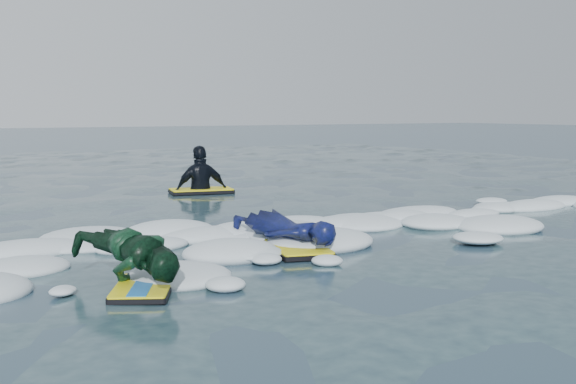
# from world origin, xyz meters

# --- Properties ---
(ground) EXTENTS (120.00, 120.00, 0.00)m
(ground) POSITION_xyz_m (0.00, 0.00, 0.00)
(ground) COLOR #1C3344
(ground) RESTS_ON ground
(foam_band) EXTENTS (12.00, 3.10, 0.30)m
(foam_band) POSITION_xyz_m (0.00, 1.03, 0.00)
(foam_band) COLOR silver
(foam_band) RESTS_ON ground
(prone_woman_unit) EXTENTS (0.83, 1.63, 0.40)m
(prone_woman_unit) POSITION_xyz_m (-0.46, 0.53, 0.21)
(prone_woman_unit) COLOR black
(prone_woman_unit) RESTS_ON ground
(prone_child_unit) EXTENTS (0.85, 1.41, 0.52)m
(prone_child_unit) POSITION_xyz_m (-2.52, -0.32, 0.27)
(prone_child_unit) COLOR black
(prone_child_unit) RESTS_ON ground
(waiting_rider_unit) EXTENTS (1.27, 0.87, 1.75)m
(waiting_rider_unit) POSITION_xyz_m (0.92, 6.09, 0.03)
(waiting_rider_unit) COLOR black
(waiting_rider_unit) RESTS_ON ground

